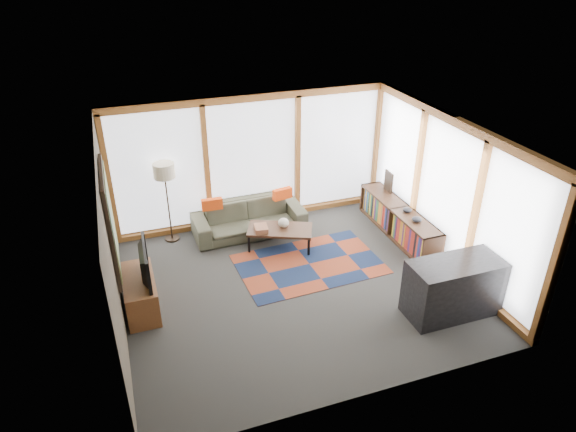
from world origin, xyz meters
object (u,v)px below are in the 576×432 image
object	(u,v)px
tv_console	(141,294)
floor_lamp	(168,203)
television	(140,264)
bar_counter	(453,288)
bookshelf	(398,221)
sofa	(249,218)
coffee_table	(280,238)

from	to	relation	value
tv_console	floor_lamp	bearing A→B (deg)	69.52
floor_lamp	television	distance (m)	2.11
television	bar_counter	distance (m)	4.70
bookshelf	television	bearing A→B (deg)	-171.59
television	bar_counter	size ratio (longest dim) A/B	0.67
sofa	floor_lamp	bearing A→B (deg)	169.63
sofa	bar_counter	xyz separation A→B (m)	(2.25, -3.39, 0.13)
tv_console	bar_counter	xyz separation A→B (m)	(4.46, -1.65, 0.17)
television	bookshelf	bearing A→B (deg)	-79.85
floor_lamp	coffee_table	xyz separation A→B (m)	(1.87, -0.96, -0.59)
bookshelf	bar_counter	distance (m)	2.39
sofa	bar_counter	distance (m)	4.07
coffee_table	bar_counter	size ratio (longest dim) A/B	0.83
floor_lamp	coffee_table	distance (m)	2.18
bookshelf	tv_console	size ratio (longest dim) A/B	2.14
sofa	coffee_table	world-z (taller)	sofa
floor_lamp	bookshelf	world-z (taller)	floor_lamp
floor_lamp	bar_counter	distance (m)	5.21
floor_lamp	bar_counter	bearing A→B (deg)	-44.30
sofa	coffee_table	size ratio (longest dim) A/B	1.84
sofa	tv_console	size ratio (longest dim) A/B	1.92
sofa	bookshelf	size ratio (longest dim) A/B	0.90
coffee_table	tv_console	size ratio (longest dim) A/B	1.04
coffee_table	bookshelf	distance (m)	2.32
bookshelf	tv_console	world-z (taller)	bookshelf
coffee_table	tv_console	world-z (taller)	tv_console
sofa	floor_lamp	size ratio (longest dim) A/B	1.37
coffee_table	tv_console	distance (m)	2.80
bookshelf	bar_counter	size ratio (longest dim) A/B	1.69
sofa	bar_counter	size ratio (longest dim) A/B	1.52
bookshelf	bar_counter	bearing A→B (deg)	-100.57
coffee_table	television	size ratio (longest dim) A/B	1.24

